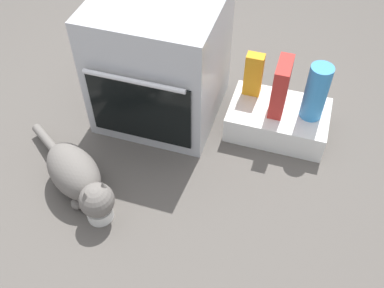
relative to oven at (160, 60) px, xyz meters
name	(u,v)px	position (x,y,z in m)	size (l,w,h in m)	color
ground	(127,163)	(-0.04, -0.43, -0.33)	(8.00, 8.00, 0.00)	#56514C
oven	(160,60)	(0.00, 0.00, 0.00)	(0.60, 0.63, 0.67)	#B7BABF
pantry_cabinet	(278,120)	(0.63, 0.02, -0.26)	(0.51, 0.33, 0.15)	white
food_bowl	(100,212)	(-0.03, -0.75, -0.30)	(0.12, 0.12, 0.08)	white
cat	(77,176)	(-0.17, -0.66, -0.21)	(0.63, 0.47, 0.23)	slate
cereal_box	(281,87)	(0.62, 0.03, -0.04)	(0.07, 0.18, 0.28)	#B72D28
water_bottle	(316,92)	(0.79, 0.03, -0.03)	(0.11, 0.11, 0.30)	#388CD1
juice_carton	(253,75)	(0.47, 0.11, -0.06)	(0.09, 0.06, 0.24)	orange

